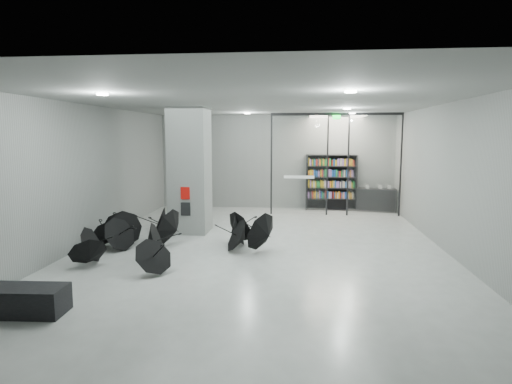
# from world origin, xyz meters

# --- Properties ---
(room) EXTENTS (14.00, 14.02, 4.01)m
(room) POSITION_xyz_m (0.00, 0.00, 2.84)
(room) COLOR gray
(room) RESTS_ON ground
(column) EXTENTS (1.20, 1.20, 4.00)m
(column) POSITION_xyz_m (-2.50, 2.00, 2.00)
(column) COLOR slate
(column) RESTS_ON ground
(fire_cabinet) EXTENTS (0.28, 0.04, 0.38)m
(fire_cabinet) POSITION_xyz_m (-2.50, 1.38, 1.35)
(fire_cabinet) COLOR #A50A07
(fire_cabinet) RESTS_ON column
(info_panel) EXTENTS (0.30, 0.03, 0.42)m
(info_panel) POSITION_xyz_m (-2.50, 1.38, 0.85)
(info_panel) COLOR black
(info_panel) RESTS_ON column
(exit_sign) EXTENTS (0.30, 0.06, 0.15)m
(exit_sign) POSITION_xyz_m (2.40, 5.30, 3.82)
(exit_sign) COLOR #0CE533
(exit_sign) RESTS_ON room
(glass_partition) EXTENTS (5.06, 0.08, 4.00)m
(glass_partition) POSITION_xyz_m (2.39, 5.50, 2.18)
(glass_partition) COLOR silver
(glass_partition) RESTS_ON ground
(bench) EXTENTS (1.55, 0.73, 0.49)m
(bench) POSITION_xyz_m (-3.80, -4.83, 0.24)
(bench) COLOR black
(bench) RESTS_ON ground
(bookshelf) EXTENTS (2.13, 0.48, 2.33)m
(bookshelf) POSITION_xyz_m (2.35, 6.75, 1.17)
(bookshelf) COLOR black
(bookshelf) RESTS_ON ground
(shop_counter) EXTENTS (1.68, 0.96, 0.95)m
(shop_counter) POSITION_xyz_m (4.24, 6.57, 0.47)
(shop_counter) COLOR black
(shop_counter) RESTS_ON ground
(umbrella_cluster) EXTENTS (5.79, 4.33, 1.29)m
(umbrella_cluster) POSITION_xyz_m (-2.53, -0.48, 0.31)
(umbrella_cluster) COLOR black
(umbrella_cluster) RESTS_ON ground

